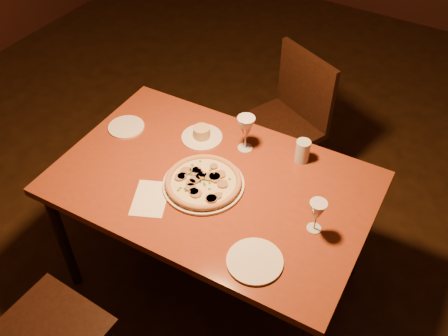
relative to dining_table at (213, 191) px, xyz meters
The scene contains 11 objects.
floor 0.70m from the dining_table, 20.68° to the left, with size 7.00×7.00×0.00m, color #321E10.
dining_table is the anchor object (origin of this frame).
chair_far 0.88m from the dining_table, 91.90° to the left, with size 0.59×0.59×0.92m.
pizza_plate 0.10m from the dining_table, 111.25° to the right, with size 0.37×0.37×0.04m.
ramekin_saucer 0.32m from the dining_table, 132.05° to the left, with size 0.20×0.20×0.07m.
wine_glass_far 0.32m from the dining_table, 86.03° to the left, with size 0.09×0.09×0.19m, color #B3614A, non-canonical shape.
wine_glass_right 0.53m from the dining_table, ahead, with size 0.07×0.07×0.16m, color #B3614A, non-canonical shape.
water_tumbler 0.46m from the dining_table, 49.32° to the left, with size 0.07×0.07×0.11m, color #ADB6BD.
side_plate_left 0.59m from the dining_table, behind, with size 0.18×0.18×0.01m, color silver.
side_plate_near 0.49m from the dining_table, 37.69° to the right, with size 0.22×0.22×0.01m, color silver.
menu_card 0.30m from the dining_table, 126.43° to the right, with size 0.15×0.21×0.00m, color silver.
Camera 1 is at (0.82, -1.36, 2.39)m, focal length 40.00 mm.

